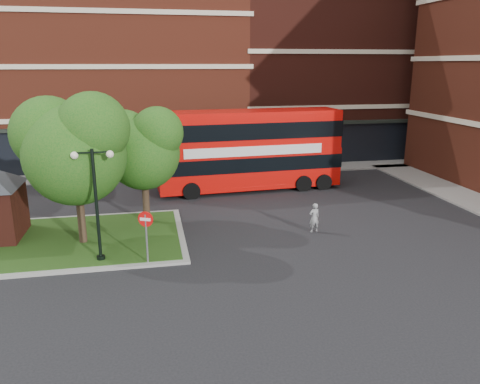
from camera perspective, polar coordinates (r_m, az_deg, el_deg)
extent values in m
plane|color=black|center=(21.41, -1.66, -7.58)|extent=(120.00, 120.00, 0.00)
cube|color=slate|center=(37.03, -5.94, 2.38)|extent=(44.00, 3.00, 0.12)
cube|color=maroon|center=(43.72, -17.95, 12.91)|extent=(26.00, 12.00, 14.00)
cube|color=#471911|center=(46.73, 10.77, 14.72)|extent=(18.00, 12.00, 16.00)
cube|color=gray|center=(24.40, -21.88, -5.64)|extent=(12.60, 7.60, 0.12)
cube|color=#19380F|center=(24.39, -21.88, -5.61)|extent=(12.00, 7.00, 0.15)
cylinder|color=#2D2116|center=(23.09, -18.91, -1.54)|extent=(0.36, 0.36, 3.92)
sphere|color=#134E13|center=(22.54, -19.43, 4.26)|extent=(4.60, 4.60, 4.60)
sphere|color=#134E13|center=(23.26, -22.22, 6.60)|extent=(3.45, 3.45, 3.45)
sphere|color=#134E13|center=(21.78, -17.48, 7.43)|extent=(3.22, 3.22, 3.22)
cylinder|color=#2D2116|center=(25.32, -11.44, -0.06)|extent=(0.36, 0.36, 3.47)
sphere|color=#134E13|center=(24.85, -11.70, 4.62)|extent=(3.80, 3.80, 3.80)
sphere|color=#134E13|center=(25.31, -13.96, 6.53)|extent=(2.85, 2.85, 2.85)
sphere|color=#134E13|center=(24.30, -10.04, 7.14)|extent=(2.66, 2.66, 2.66)
cylinder|color=black|center=(20.62, -17.07, -1.80)|extent=(0.14, 0.14, 5.00)
cylinder|color=black|center=(21.41, -16.58, -7.82)|extent=(0.36, 0.36, 0.30)
cube|color=black|center=(20.08, -17.60, 4.62)|extent=(1.40, 0.06, 0.06)
sphere|color=#F2EACC|center=(20.19, -19.55, 4.22)|extent=(0.32, 0.32, 0.32)
sphere|color=#F2EACC|center=(20.03, -15.58, 4.46)|extent=(0.32, 0.32, 0.32)
cylinder|color=black|center=(34.84, -2.44, 5.72)|extent=(0.14, 0.14, 5.00)
cylinder|color=black|center=(35.31, -2.40, 1.96)|extent=(0.36, 0.36, 0.30)
cube|color=black|center=(34.52, -2.49, 9.57)|extent=(1.40, 0.06, 0.06)
sphere|color=#F2EACC|center=(34.43, -3.65, 9.37)|extent=(0.32, 0.32, 0.32)
sphere|color=#F2EACC|center=(34.64, -1.33, 9.43)|extent=(0.32, 0.32, 0.32)
cylinder|color=black|center=(36.89, 10.00, 6.05)|extent=(0.14, 0.14, 5.00)
cylinder|color=black|center=(37.34, 9.83, 2.49)|extent=(0.36, 0.36, 0.30)
cube|color=black|center=(36.59, 10.17, 9.68)|extent=(1.40, 0.06, 0.06)
sphere|color=#F2EACC|center=(36.36, 9.12, 9.53)|extent=(0.32, 0.32, 0.32)
sphere|color=#F2EACC|center=(36.86, 11.19, 9.51)|extent=(0.32, 0.32, 0.32)
cube|color=red|center=(31.80, 1.09, 3.29)|extent=(12.47, 3.56, 2.35)
cube|color=red|center=(31.39, 1.11, 7.49)|extent=(12.34, 3.52, 2.35)
cube|color=black|center=(31.38, 1.11, 7.70)|extent=(12.47, 3.56, 1.06)
cube|color=silver|center=(30.21, 1.84, 5.02)|extent=(9.22, 0.62, 0.62)
imported|color=gray|center=(24.15, 9.04, -3.12)|extent=(0.60, 0.44, 1.53)
imported|color=#B3B5BB|center=(36.27, -12.42, 2.83)|extent=(4.08, 1.88, 1.35)
imported|color=silver|center=(35.95, 3.68, 3.13)|extent=(4.48, 1.72, 1.46)
cylinder|color=slate|center=(20.27, -11.30, -5.76)|extent=(0.08, 0.08, 2.28)
cylinder|color=red|center=(19.96, -11.44, -3.26)|extent=(0.63, 0.32, 0.66)
cube|color=white|center=(19.96, -11.44, -3.26)|extent=(0.44, 0.23, 0.12)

